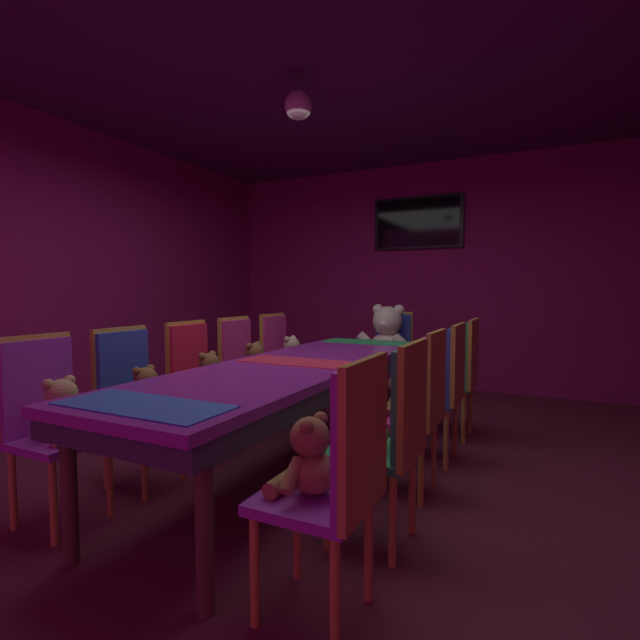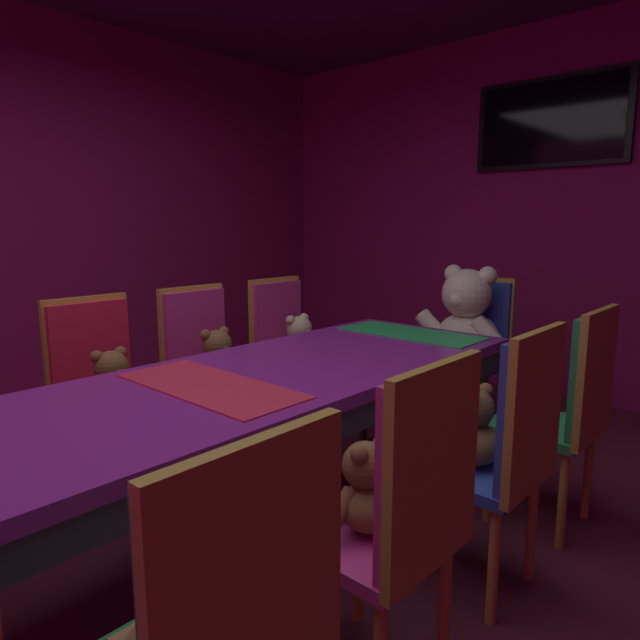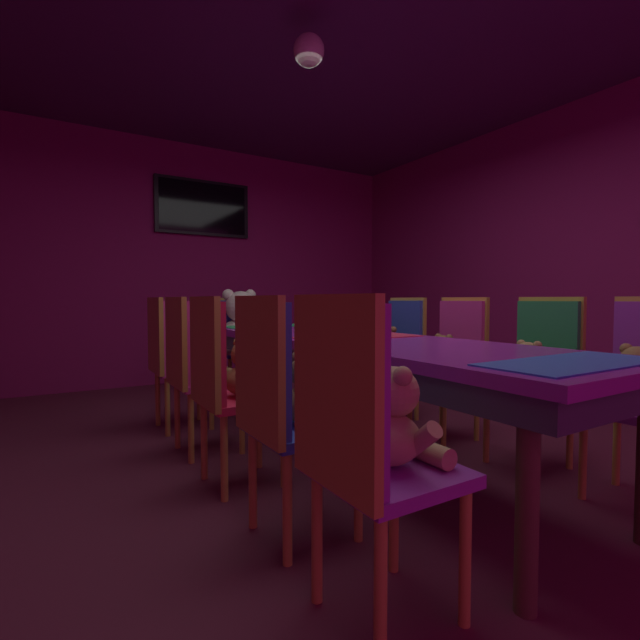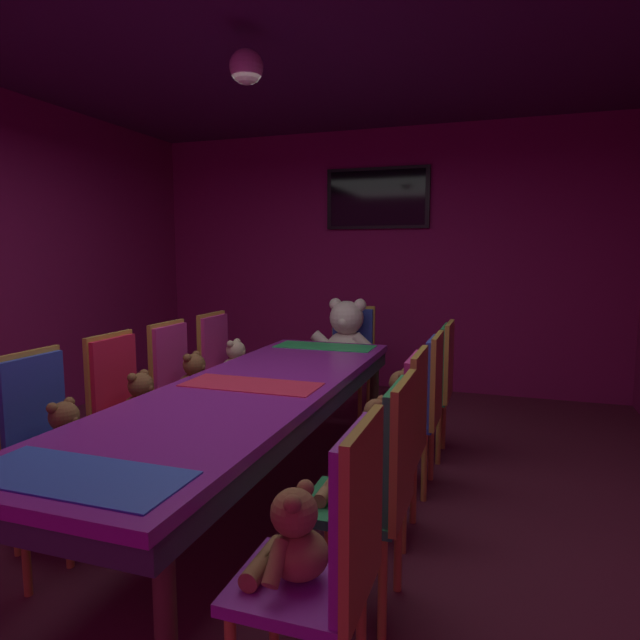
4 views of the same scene
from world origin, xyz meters
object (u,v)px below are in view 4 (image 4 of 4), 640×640
(chair_left_1, at_px, (43,428))
(chair_left_4, at_px, (221,360))
(teddy_right_2, at_px, (376,427))
(wall_tv, at_px, (377,198))
(teddy_left_3, at_px, (195,378))
(teddy_left_4, at_px, (237,362))
(pendant_light, at_px, (246,67))
(chair_right_0, at_px, (337,545))
(chair_right_1, at_px, (383,473))
(chair_right_2, at_px, (403,425))
(chair_left_3, at_px, (177,376))
(teddy_right_1, at_px, (349,473))
(chair_left_2, at_px, (122,397))
(teddy_left_2, at_px, (142,400))
(teddy_right_0, at_px, (293,539))
(teddy_right_3, at_px, (400,396))
(chair_right_4, at_px, (437,375))
(king_teddy_bear, at_px, (346,338))
(teddy_left_1, at_px, (66,433))
(chair_right_3, at_px, (423,396))
(throne_chair, at_px, (351,348))
(banquet_table, at_px, (252,400))

(chair_left_1, bearing_deg, chair_left_4, 90.28)
(teddy_right_2, distance_m, wall_tv, 3.51)
(teddy_right_2, height_order, wall_tv, wall_tv)
(teddy_left_3, distance_m, teddy_left_4, 0.62)
(pendant_light, bearing_deg, chair_left_1, -126.24)
(chair_right_0, height_order, chair_right_1, same)
(teddy_left_3, relative_size, teddy_right_2, 1.18)
(chair_right_2, xyz_separation_m, wall_tv, (-0.85, 3.10, 1.45))
(chair_left_3, xyz_separation_m, teddy_right_1, (1.61, -1.22, -0.02))
(chair_left_2, height_order, teddy_left_2, chair_left_2)
(teddy_right_0, xyz_separation_m, teddy_right_3, (0.00, 1.81, -0.00))
(chair_left_2, distance_m, teddy_left_2, 0.15)
(teddy_right_0, relative_size, chair_right_4, 0.32)
(chair_right_4, height_order, pendant_light, pendant_light)
(teddy_left_3, bearing_deg, chair_right_1, -37.08)
(teddy_left_2, distance_m, chair_right_1, 1.73)
(chair_left_1, xyz_separation_m, teddy_right_1, (1.60, -0.00, -0.02))
(wall_tv, bearing_deg, teddy_right_1, -78.76)
(chair_left_4, relative_size, teddy_right_3, 3.15)
(chair_left_3, distance_m, king_teddy_bear, 1.60)
(king_teddy_bear, bearing_deg, chair_left_2, -24.47)
(chair_left_1, height_order, chair_right_0, same)
(teddy_left_3, bearing_deg, chair_right_0, -48.38)
(chair_left_1, relative_size, teddy_right_2, 3.43)
(teddy_left_1, xyz_separation_m, pendant_light, (0.55, 0.95, 1.97))
(teddy_left_2, xyz_separation_m, chair_left_4, (-0.14, 1.21, 0.01))
(chair_left_3, bearing_deg, chair_right_3, 0.58)
(teddy_right_1, bearing_deg, chair_right_4, -94.48)
(teddy_left_1, relative_size, chair_left_3, 0.32)
(chair_left_4, xyz_separation_m, teddy_right_2, (1.58, -1.21, -0.02))
(chair_right_4, bearing_deg, teddy_left_4, 0.14)
(teddy_left_3, distance_m, chair_right_2, 1.69)
(chair_right_0, height_order, throne_chair, same)
(pendant_light, bearing_deg, chair_right_4, 40.26)
(chair_right_0, height_order, teddy_right_3, chair_right_0)
(banquet_table, xyz_separation_m, chair_left_4, (-0.87, 1.21, -0.06))
(chair_right_4, bearing_deg, chair_right_3, 88.59)
(teddy_right_3, height_order, wall_tv, wall_tv)
(chair_left_1, xyz_separation_m, teddy_left_2, (0.13, 0.63, -0.01))
(chair_left_2, relative_size, teddy_left_3, 2.92)
(chair_right_1, distance_m, teddy_right_2, 0.65)
(teddy_right_2, bearing_deg, chair_right_1, 105.57)
(chair_left_3, xyz_separation_m, pendant_light, (0.71, -0.26, 1.95))
(chair_left_1, relative_size, chair_right_0, 1.00)
(teddy_left_2, xyz_separation_m, teddy_right_2, (1.44, 0.00, -0.01))
(teddy_left_3, height_order, teddy_right_3, teddy_left_3)
(chair_left_4, height_order, chair_right_4, same)
(chair_left_1, relative_size, teddy_left_3, 2.92)
(chair_left_2, xyz_separation_m, throne_chair, (0.88, 2.09, 0.00))
(chair_left_1, distance_m, pendant_light, 2.28)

